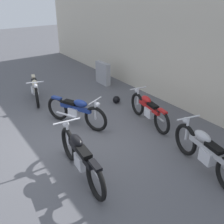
{
  "coord_description": "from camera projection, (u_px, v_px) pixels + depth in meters",
  "views": [
    {
      "loc": [
        5.31,
        -2.47,
        3.61
      ],
      "look_at": [
        0.13,
        1.1,
        0.55
      ],
      "focal_mm": 42.46,
      "sensor_mm": 36.0,
      "label": 1
    }
  ],
  "objects": [
    {
      "name": "motorcycle_blue",
      "position": [
        76.0,
        111.0,
        7.31
      ],
      "size": [
        1.88,
        1.01,
        0.91
      ],
      "rotation": [
        0.0,
        0.0,
        0.44
      ],
      "color": "black",
      "rests_on": "ground_plane"
    },
    {
      "name": "motorcycle_cream",
      "position": [
        35.0,
        89.0,
        8.91
      ],
      "size": [
        1.88,
        0.74,
        0.87
      ],
      "rotation": [
        0.0,
        0.0,
        -0.28
      ],
      "color": "black",
      "rests_on": "ground_plane"
    },
    {
      "name": "stone_marker",
      "position": [
        103.0,
        73.0,
        10.4
      ],
      "size": [
        0.78,
        0.21,
        0.86
      ],
      "primitive_type": "cube",
      "rotation": [
        0.0,
        0.0,
        -0.01
      ],
      "color": "#9E9EA3",
      "rests_on": "ground_plane"
    },
    {
      "name": "ground_plane",
      "position": [
        74.0,
        140.0,
        6.77
      ],
      "size": [
        40.0,
        40.0,
        0.0
      ],
      "primitive_type": "plane",
      "color": "#56565B"
    },
    {
      "name": "building_wall",
      "position": [
        185.0,
        52.0,
        7.97
      ],
      "size": [
        18.0,
        0.3,
        3.51
      ],
      "primitive_type": "cube",
      "color": "beige",
      "rests_on": "ground_plane"
    },
    {
      "name": "motorcycle_red",
      "position": [
        149.0,
        110.0,
        7.43
      ],
      "size": [
        1.93,
        0.57,
        0.87
      ],
      "rotation": [
        0.0,
        0.0,
        2.98
      ],
      "color": "black",
      "rests_on": "ground_plane"
    },
    {
      "name": "helmet",
      "position": [
        116.0,
        100.0,
        8.82
      ],
      "size": [
        0.25,
        0.25,
        0.25
      ],
      "primitive_type": "sphere",
      "color": "black",
      "rests_on": "ground_plane"
    },
    {
      "name": "motorcycle_black",
      "position": [
        80.0,
        157.0,
        5.33
      ],
      "size": [
        2.16,
        0.6,
        0.97
      ],
      "rotation": [
        0.0,
        0.0,
        3.04
      ],
      "color": "black",
      "rests_on": "ground_plane"
    },
    {
      "name": "motorcycle_silver",
      "position": [
        206.0,
        152.0,
        5.49
      ],
      "size": [
        2.11,
        0.72,
        0.96
      ],
      "rotation": [
        0.0,
        0.0,
        2.92
      ],
      "color": "black",
      "rests_on": "ground_plane"
    }
  ]
}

